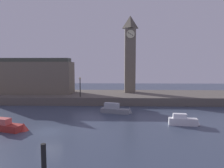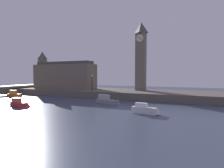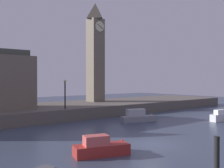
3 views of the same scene
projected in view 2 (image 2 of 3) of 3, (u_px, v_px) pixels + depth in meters
name	position (u px, v px, depth m)	size (l,w,h in m)	color
ground_plane	(41.00, 109.00, 28.64)	(120.00, 120.00, 0.00)	#384256
far_embankment	(99.00, 92.00, 46.98)	(70.00, 12.00, 1.50)	#5B544C
clock_tower	(141.00, 55.00, 44.29)	(2.49, 2.52, 16.34)	#6B6051
parliament_hall	(63.00, 75.00, 51.08)	(17.62, 5.36, 10.48)	#6B6051
streetlamp	(92.00, 81.00, 41.98)	(0.36, 0.36, 3.66)	black
boat_ferry_white	(146.00, 110.00, 24.89)	(3.89, 1.37, 1.45)	silver
boat_cruiser_grey	(108.00, 100.00, 33.69)	(5.10, 2.33, 1.77)	gray
boat_dinghy_red	(20.00, 104.00, 30.47)	(4.61, 2.37, 1.48)	maroon
boat_patrol_orange	(15.00, 94.00, 43.98)	(3.96, 1.80, 1.58)	orange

